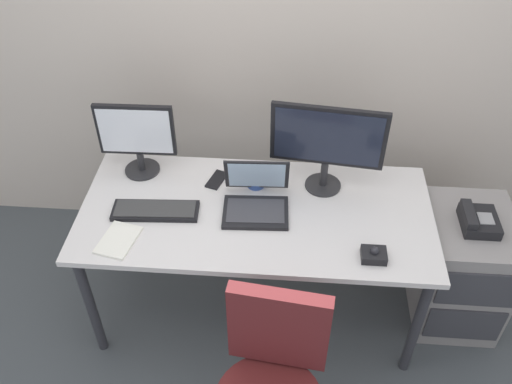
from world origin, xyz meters
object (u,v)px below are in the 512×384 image
(desk_phone, at_px, (478,220))
(monitor_side, at_px, (136,136))
(monitor_main, at_px, (327,141))
(paper_notepad, at_px, (118,240))
(cell_phone, at_px, (217,180))
(keyboard, at_px, (155,210))
(coffee_mug, at_px, (256,178))
(trackball_mouse, at_px, (374,255))
(laptop, at_px, (256,199))
(file_cabinet, at_px, (460,268))

(desk_phone, xyz_separation_m, monitor_side, (-1.68, 0.21, 0.26))
(desk_phone, bearing_deg, monitor_main, 168.29)
(monitor_side, relative_size, paper_notepad, 1.91)
(paper_notepad, xyz_separation_m, cell_phone, (0.39, 0.45, -0.00))
(monitor_main, distance_m, paper_notepad, 1.07)
(monitor_side, relative_size, cell_phone, 2.79)
(monitor_main, xyz_separation_m, keyboard, (-0.80, -0.25, -0.26))
(keyboard, xyz_separation_m, paper_notepad, (-0.13, -0.20, -0.01))
(desk_phone, xyz_separation_m, coffee_mug, (-1.08, 0.13, 0.09))
(trackball_mouse, bearing_deg, keyboard, 168.07)
(coffee_mug, bearing_deg, laptop, -86.08)
(monitor_main, xyz_separation_m, coffee_mug, (-0.33, -0.02, -0.23))
(paper_notepad, bearing_deg, coffee_mug, 36.02)
(keyboard, height_order, paper_notepad, keyboard)
(trackball_mouse, height_order, cell_phone, trackball_mouse)
(monitor_main, relative_size, monitor_side, 1.37)
(trackball_mouse, xyz_separation_m, paper_notepad, (-1.14, 0.02, -0.02))
(laptop, distance_m, cell_phone, 0.28)
(coffee_mug, bearing_deg, keyboard, -153.27)
(keyboard, xyz_separation_m, laptop, (0.48, 0.08, 0.04))
(monitor_main, xyz_separation_m, monitor_side, (-0.94, 0.05, -0.06))
(file_cabinet, xyz_separation_m, desk_phone, (-0.01, -0.02, 0.37))
(laptop, height_order, cell_phone, laptop)
(coffee_mug, height_order, cell_phone, coffee_mug)
(keyboard, xyz_separation_m, cell_phone, (0.26, 0.26, -0.01))
(keyboard, distance_m, cell_phone, 0.37)
(monitor_main, xyz_separation_m, paper_notepad, (-0.93, -0.45, -0.27))
(desk_phone, distance_m, cell_phone, 1.29)
(laptop, relative_size, coffee_mug, 3.30)
(keyboard, distance_m, laptop, 0.48)
(desk_phone, distance_m, laptop, 1.07)
(coffee_mug, height_order, paper_notepad, coffee_mug)
(file_cabinet, height_order, laptop, laptop)
(trackball_mouse, bearing_deg, cell_phone, 147.96)
(monitor_main, height_order, coffee_mug, monitor_main)
(laptop, height_order, coffee_mug, laptop)
(trackball_mouse, xyz_separation_m, cell_phone, (-0.75, 0.47, -0.02))
(file_cabinet, height_order, keyboard, keyboard)
(desk_phone, xyz_separation_m, cell_phone, (-1.28, 0.16, 0.04))
(monitor_main, xyz_separation_m, laptop, (-0.32, -0.18, -0.23))
(file_cabinet, distance_m, desk_phone, 0.37)
(file_cabinet, bearing_deg, paper_notepad, -169.43)
(trackball_mouse, xyz_separation_m, coffee_mug, (-0.55, 0.45, 0.03))
(monitor_side, distance_m, coffee_mug, 0.63)
(trackball_mouse, distance_m, cell_phone, 0.89)
(coffee_mug, xyz_separation_m, cell_phone, (-0.20, 0.02, -0.04))
(file_cabinet, distance_m, monitor_side, 1.81)
(desk_phone, height_order, cell_phone, desk_phone)
(desk_phone, relative_size, paper_notepad, 0.96)
(paper_notepad, bearing_deg, desk_phone, 10.08)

